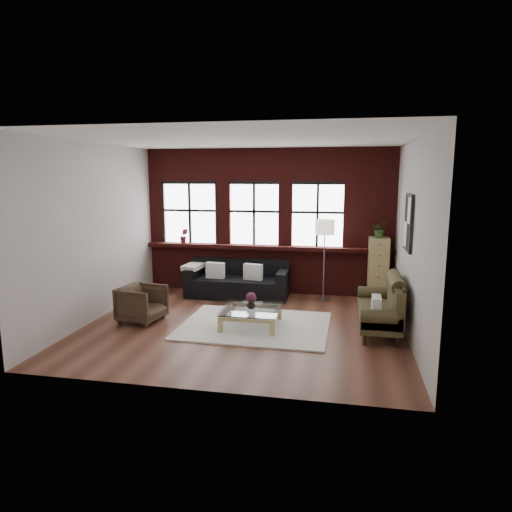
% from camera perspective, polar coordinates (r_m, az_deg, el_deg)
% --- Properties ---
extents(floor, '(5.50, 5.50, 0.00)m').
position_cam_1_polar(floor, '(8.13, -1.52, -8.71)').
color(floor, '#502A1D').
rests_on(floor, ground).
extents(ceiling, '(5.50, 5.50, 0.00)m').
position_cam_1_polar(ceiling, '(7.72, -1.63, 14.39)').
color(ceiling, white).
rests_on(ceiling, ground).
extents(wall_back, '(5.50, 0.00, 5.50)m').
position_cam_1_polar(wall_back, '(10.21, 1.50, 4.34)').
color(wall_back, '#B8B2AC').
rests_on(wall_back, ground).
extents(wall_front, '(5.50, 0.00, 5.50)m').
position_cam_1_polar(wall_front, '(5.39, -7.39, -0.90)').
color(wall_front, '#B8B2AC').
rests_on(wall_front, ground).
extents(wall_left, '(0.00, 5.00, 5.00)m').
position_cam_1_polar(wall_left, '(8.79, -19.38, 2.84)').
color(wall_left, '#B8B2AC').
rests_on(wall_left, ground).
extents(wall_right, '(0.00, 5.00, 5.00)m').
position_cam_1_polar(wall_right, '(7.66, 18.95, 1.88)').
color(wall_right, '#B8B2AC').
rests_on(wall_right, ground).
extents(brick_backwall, '(5.50, 0.12, 3.20)m').
position_cam_1_polar(brick_backwall, '(10.15, 1.44, 4.30)').
color(brick_backwall, '#4C1311').
rests_on(brick_backwall, floor).
extents(sill_ledge, '(5.50, 0.30, 0.08)m').
position_cam_1_polar(sill_ledge, '(10.13, 1.35, 1.10)').
color(sill_ledge, '#4C1311').
rests_on(sill_ledge, brick_backwall).
extents(window_left, '(1.38, 0.10, 1.50)m').
position_cam_1_polar(window_left, '(10.59, -8.23, 5.26)').
color(window_left, black).
rests_on(window_left, brick_backwall).
extents(window_mid, '(1.38, 0.10, 1.50)m').
position_cam_1_polar(window_mid, '(10.20, -0.21, 5.18)').
color(window_mid, black).
rests_on(window_mid, brick_backwall).
extents(window_right, '(1.38, 0.10, 1.50)m').
position_cam_1_polar(window_right, '(10.02, 7.70, 5.01)').
color(window_right, black).
rests_on(window_right, brick_backwall).
extents(wall_poster, '(0.05, 0.74, 0.94)m').
position_cam_1_polar(wall_poster, '(7.92, 18.55, 3.98)').
color(wall_poster, black).
rests_on(wall_poster, wall_right).
extents(shag_rug, '(2.58, 2.04, 0.03)m').
position_cam_1_polar(shag_rug, '(8.11, -0.13, -8.67)').
color(shag_rug, silver).
rests_on(shag_rug, floor).
extents(dark_sofa, '(2.19, 0.89, 0.79)m').
position_cam_1_polar(dark_sofa, '(9.93, -2.32, -2.87)').
color(dark_sofa, black).
rests_on(dark_sofa, floor).
extents(pillow_a, '(0.41, 0.17, 0.34)m').
position_cam_1_polar(pillow_a, '(9.91, -5.11, -1.79)').
color(pillow_a, silver).
rests_on(pillow_a, dark_sofa).
extents(pillow_b, '(0.42, 0.21, 0.34)m').
position_cam_1_polar(pillow_b, '(9.72, -0.37, -1.99)').
color(pillow_b, silver).
rests_on(pillow_b, dark_sofa).
extents(vintage_settee, '(0.75, 1.69, 0.90)m').
position_cam_1_polar(vintage_settee, '(8.03, 15.11, -5.96)').
color(vintage_settee, '#3C361B').
rests_on(vintage_settee, floor).
extents(pillow_settee, '(0.15, 0.38, 0.34)m').
position_cam_1_polar(pillow_settee, '(7.50, 14.80, -6.18)').
color(pillow_settee, silver).
rests_on(pillow_settee, vintage_settee).
extents(armchair, '(0.83, 0.82, 0.66)m').
position_cam_1_polar(armchair, '(8.53, -14.07, -5.81)').
color(armchair, '#36271B').
rests_on(armchair, floor).
extents(coffee_table, '(1.01, 1.01, 0.34)m').
position_cam_1_polar(coffee_table, '(8.04, -0.61, -7.74)').
color(coffee_table, tan).
rests_on(coffee_table, shag_rug).
extents(vase, '(0.19, 0.19, 0.16)m').
position_cam_1_polar(vase, '(7.96, -0.61, -6.03)').
color(vase, '#B2B2B2').
rests_on(vase, coffee_table).
extents(flowers, '(0.18, 0.18, 0.18)m').
position_cam_1_polar(flowers, '(7.93, -0.61, -5.21)').
color(flowers, '#5B1F35').
rests_on(flowers, vase).
extents(drawer_chest, '(0.41, 0.41, 1.34)m').
position_cam_1_polar(drawer_chest, '(9.89, 15.00, -1.64)').
color(drawer_chest, tan).
rests_on(drawer_chest, floor).
extents(potted_plant_top, '(0.35, 0.31, 0.35)m').
position_cam_1_polar(potted_plant_top, '(9.76, 15.23, 3.24)').
color(potted_plant_top, '#2D5923').
rests_on(potted_plant_top, drawer_chest).
extents(floor_lamp, '(0.40, 0.40, 1.86)m').
position_cam_1_polar(floor_lamp, '(9.63, 8.50, -0.13)').
color(floor_lamp, '#A5A5A8').
rests_on(floor_lamp, floor).
extents(sill_plant, '(0.23, 0.20, 0.34)m').
position_cam_1_polar(sill_plant, '(10.56, -9.00, 2.51)').
color(sill_plant, '#5B1F35').
rests_on(sill_plant, sill_ledge).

